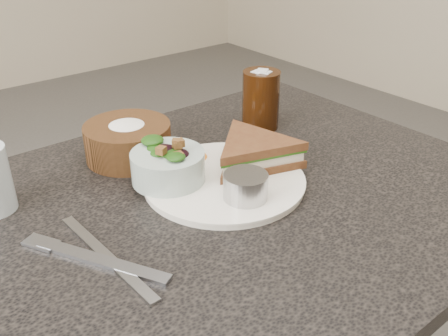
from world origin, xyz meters
TOP-DOWN VIEW (x-y plane):
  - dinner_plate at (0.06, 0.03)m, footprint 0.26×0.26m
  - sandwich at (0.13, 0.03)m, footprint 0.23×0.23m
  - salad_bowl at (-0.01, 0.08)m, footprint 0.14×0.14m
  - dressing_ramekin at (0.05, -0.04)m, footprint 0.08×0.08m
  - orange_wedge at (0.06, 0.12)m, footprint 0.07×0.07m
  - fork at (-0.18, -0.03)m, footprint 0.11×0.18m
  - knife at (-0.17, -0.02)m, footprint 0.02×0.23m
  - bread_basket at (-0.01, 0.21)m, footprint 0.18×0.18m
  - cola_glass at (0.27, 0.16)m, footprint 0.10×0.10m

SIDE VIEW (x-z plane):
  - knife at x=-0.17m, z-range 0.75..0.75m
  - fork at x=-0.18m, z-range 0.75..0.76m
  - dinner_plate at x=0.06m, z-range 0.75..0.76m
  - orange_wedge at x=0.06m, z-range 0.76..0.79m
  - dressing_ramekin at x=0.05m, z-range 0.76..0.80m
  - sandwich at x=0.13m, z-range 0.76..0.81m
  - bread_basket at x=-0.01m, z-range 0.75..0.84m
  - salad_bowl at x=-0.01m, z-range 0.76..0.83m
  - cola_glass at x=0.27m, z-range 0.75..0.88m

